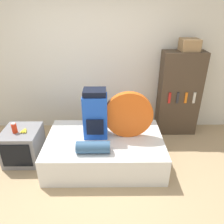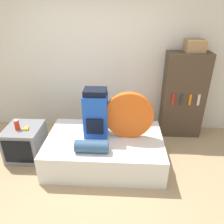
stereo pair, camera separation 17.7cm
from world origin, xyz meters
The scene contains 11 objects.
ground_plane centered at (0.00, 0.00, 0.00)m, with size 16.00×16.00×0.00m, color tan.
wall_back centered at (0.00, 1.75, 1.30)m, with size 8.00×0.05×2.60m.
bed centered at (0.17, 0.58, 0.22)m, with size 1.78×1.14×0.44m.
backpack centered at (0.04, 0.67, 0.81)m, with size 0.36×0.31×0.76m.
tent_bag centered at (0.54, 0.65, 0.80)m, with size 0.73×0.09×0.73m.
sleeping_roll centered at (0.03, 0.23, 0.52)m, with size 0.46×0.17×0.17m.
television centered at (-1.13, 0.65, 0.27)m, with size 0.55×0.59×0.54m.
canister centered at (-1.18, 0.60, 0.61)m, with size 0.08×0.08×0.16m.
banana_bunch centered at (-1.05, 0.62, 0.55)m, with size 0.11×0.14×0.03m.
bookshelf centered at (1.54, 1.52, 0.78)m, with size 0.73×0.37×1.56m.
cardboard_box centered at (1.60, 1.55, 1.66)m, with size 0.30×0.30×0.20m.
Camera 2 is at (0.44, -2.22, 2.31)m, focal length 35.00 mm.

